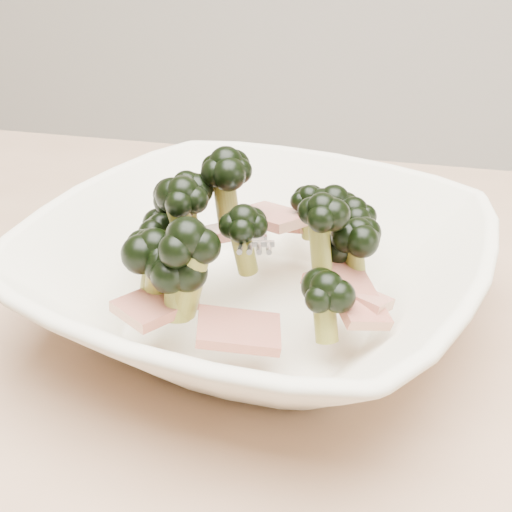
{
  "coord_description": "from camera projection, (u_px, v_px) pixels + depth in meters",
  "views": [
    {
      "loc": [
        0.04,
        -0.32,
        1.03
      ],
      "look_at": [
        -0.05,
        0.08,
        0.8
      ],
      "focal_mm": 50.0,
      "sensor_mm": 36.0,
      "label": 1
    }
  ],
  "objects": [
    {
      "name": "broccoli_dish",
      "position": [
        254.0,
        269.0,
        0.47
      ],
      "size": [
        0.36,
        0.36,
        0.12
      ],
      "color": "white",
      "rests_on": "dining_table"
    }
  ]
}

